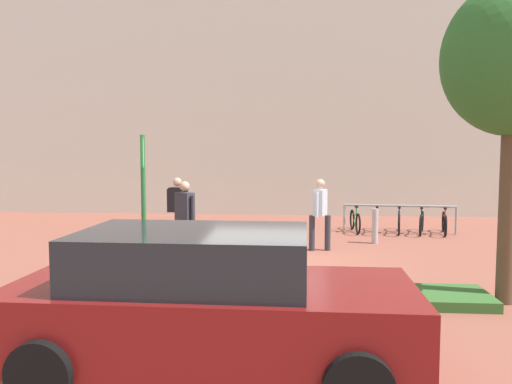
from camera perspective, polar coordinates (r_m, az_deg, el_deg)
name	(u,v)px	position (r m, az deg, el deg)	size (l,w,h in m)	color
ground_plane	(267,265)	(10.77, 1.19, -8.18)	(60.00, 60.00, 0.00)	brown
building_facade	(282,82)	(19.65, 2.88, 12.26)	(28.00, 1.20, 10.00)	beige
planter_strip	(267,293)	(8.41, 1.23, -11.28)	(7.00, 1.10, 0.16)	#336028
parking_sign_post	(143,192)	(8.49, -12.51, 0.01)	(0.11, 0.36, 2.65)	#2D7238
bike_at_sign	(146,272)	(8.85, -12.26, -8.79)	(1.58, 0.69, 0.86)	black
bike_rack_cluster	(399,221)	(15.40, 15.75, -3.16)	(3.20, 1.77, 0.83)	#99999E
bollard_steel	(375,226)	(13.50, 13.21, -3.75)	(0.16, 0.16, 0.90)	#ADADB2
person_shirt_white	(320,210)	(12.24, 7.19, -2.00)	(0.52, 0.58, 1.72)	#2D2D38
person_suited_dark	(178,207)	(12.96, -8.79, -1.65)	(0.59, 0.45, 1.72)	black
person_suited_navy	(185,214)	(11.38, -7.99, -2.50)	(0.52, 0.43, 1.72)	#383342
car_maroon_wagon	(208,303)	(5.62, -5.42, -12.25)	(4.32, 2.07, 1.54)	maroon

